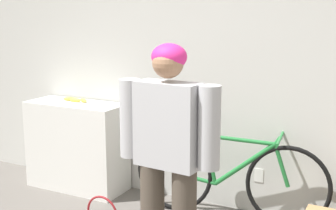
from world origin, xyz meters
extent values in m
cube|color=silver|center=(0.00, 2.32, 1.30)|extent=(8.00, 0.06, 2.60)
cube|color=white|center=(0.55, 2.29, 0.35)|extent=(0.08, 0.01, 0.12)
cube|color=white|center=(-1.25, 2.06, 0.44)|extent=(1.00, 0.42, 0.87)
cube|color=#B2B2B7|center=(0.27, 1.11, 1.03)|extent=(0.45, 0.22, 0.56)
cylinder|color=#B2B2B7|center=(-0.02, 1.11, 1.05)|extent=(0.14, 0.14, 0.53)
cylinder|color=#B2B2B7|center=(0.56, 1.11, 1.05)|extent=(0.14, 0.14, 0.53)
sphere|color=#A37556|center=(0.27, 1.11, 1.44)|extent=(0.20, 0.20, 0.20)
ellipsoid|color=#EA2884|center=(0.27, 1.12, 1.47)|extent=(0.23, 0.21, 0.17)
torus|color=black|center=(-0.14, 2.01, 0.35)|extent=(0.70, 0.13, 0.70)
torus|color=black|center=(0.84, 2.14, 0.35)|extent=(0.70, 0.13, 0.70)
cylinder|color=#237A38|center=(0.05, 2.04, 0.32)|extent=(0.38, 0.08, 0.09)
cylinder|color=#237A38|center=(0.00, 2.03, 0.53)|extent=(0.30, 0.07, 0.39)
cylinder|color=#237A38|center=(0.18, 2.06, 0.51)|extent=(0.13, 0.05, 0.43)
cylinder|color=#237A38|center=(0.48, 2.10, 0.50)|extent=(0.52, 0.11, 0.43)
cylinder|color=#237A38|center=(0.43, 2.09, 0.71)|extent=(0.59, 0.11, 0.05)
cylinder|color=#237A38|center=(0.78, 2.14, 0.52)|extent=(0.15, 0.05, 0.36)
cylinder|color=#237A38|center=(0.74, 2.13, 0.73)|extent=(0.07, 0.04, 0.08)
cylinder|color=#237A38|center=(0.76, 2.13, 0.76)|extent=(0.08, 0.46, 0.02)
ellipsoid|color=black|center=(0.14, 2.05, 0.73)|extent=(0.23, 0.11, 0.05)
ellipsoid|color=#EAD64C|center=(-1.28, 2.10, 0.89)|extent=(0.14, 0.04, 0.04)
ellipsoid|color=#EAD64C|center=(-1.37, 2.11, 0.89)|extent=(0.13, 0.09, 0.04)
ellipsoid|color=#EAD64C|center=(-1.19, 2.11, 0.89)|extent=(0.13, 0.09, 0.04)
sphere|color=brown|center=(-1.42, 2.13, 0.89)|extent=(0.02, 0.02, 0.02)
camera|label=1|loc=(1.63, -1.51, 1.76)|focal=50.00mm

